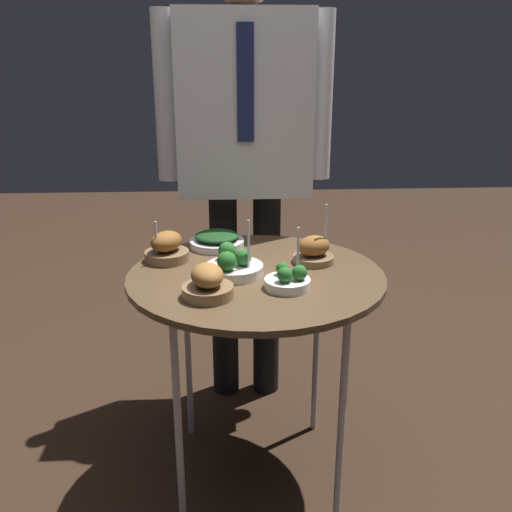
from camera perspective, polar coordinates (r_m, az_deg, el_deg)
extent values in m
plane|color=black|center=(1.92, 0.00, -20.75)|extent=(8.00, 8.00, 0.00)
cylinder|color=brown|center=(1.58, 0.00, -2.02)|extent=(0.71, 0.71, 0.02)
cylinder|color=#B7B7BC|center=(1.58, 8.54, -16.16)|extent=(0.02, 0.02, 0.65)
cylinder|color=#B7B7BC|center=(1.56, -7.77, -16.69)|extent=(0.02, 0.02, 0.65)
cylinder|color=#B7B7BC|center=(1.93, 6.05, -8.86)|extent=(0.02, 0.02, 0.65)
cylinder|color=#B7B7BC|center=(1.92, -6.83, -9.18)|extent=(0.02, 0.02, 0.65)
cylinder|color=white|center=(1.47, 3.15, -2.77)|extent=(0.12, 0.12, 0.03)
sphere|color=#236023|center=(1.46, 4.37, -1.67)|extent=(0.04, 0.04, 0.04)
sphere|color=#236023|center=(1.49, 2.65, -1.26)|extent=(0.03, 0.03, 0.03)
sphere|color=#236023|center=(1.44, 2.90, -1.89)|extent=(0.04, 0.04, 0.04)
cylinder|color=silver|center=(1.47, 4.20, -0.05)|extent=(0.01, 0.01, 0.16)
cylinder|color=brown|center=(1.66, 5.75, -0.30)|extent=(0.12, 0.12, 0.02)
ellipsoid|color=brown|center=(1.65, 5.80, 1.02)|extent=(0.12, 0.10, 0.06)
cylinder|color=silver|center=(1.64, 6.97, 2.26)|extent=(0.01, 0.01, 0.17)
cylinder|color=brown|center=(1.42, -4.85, -3.56)|extent=(0.13, 0.13, 0.03)
ellipsoid|color=#93602D|center=(1.40, -4.90, -1.93)|extent=(0.09, 0.12, 0.06)
cylinder|color=silver|center=(1.79, -3.92, 1.27)|extent=(0.17, 0.17, 0.02)
ellipsoid|color=#143816|center=(1.79, -3.94, 2.02)|extent=(0.14, 0.14, 0.03)
cylinder|color=silver|center=(1.56, -2.19, -1.38)|extent=(0.16, 0.16, 0.03)
sphere|color=#236023|center=(1.54, -1.31, -0.14)|extent=(0.05, 0.05, 0.05)
sphere|color=#236023|center=(1.59, -2.90, 0.52)|extent=(0.05, 0.05, 0.05)
sphere|color=#236023|center=(1.51, -2.94, -0.52)|extent=(0.05, 0.05, 0.05)
cylinder|color=silver|center=(1.52, -0.75, 0.74)|extent=(0.01, 0.01, 0.16)
cylinder|color=brown|center=(1.69, -8.89, 0.02)|extent=(0.13, 0.13, 0.03)
ellipsoid|color=brown|center=(1.67, -8.97, 1.44)|extent=(0.12, 0.13, 0.06)
cylinder|color=silver|center=(1.65, -9.93, 1.35)|extent=(0.01, 0.01, 0.12)
cylinder|color=black|center=(2.12, -3.16, -4.07)|extent=(0.10, 0.10, 0.79)
cylinder|color=black|center=(2.13, 1.04, -3.98)|extent=(0.10, 0.10, 0.79)
cube|color=silver|center=(1.96, -1.19, 14.91)|extent=(0.44, 0.21, 0.59)
cube|color=navy|center=(1.84, -1.08, 16.85)|extent=(0.05, 0.01, 0.36)
cylinder|color=silver|center=(1.96, -9.04, 15.39)|extent=(0.07, 0.07, 0.55)
cylinder|color=silver|center=(1.98, 6.59, 15.53)|extent=(0.07, 0.07, 0.55)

